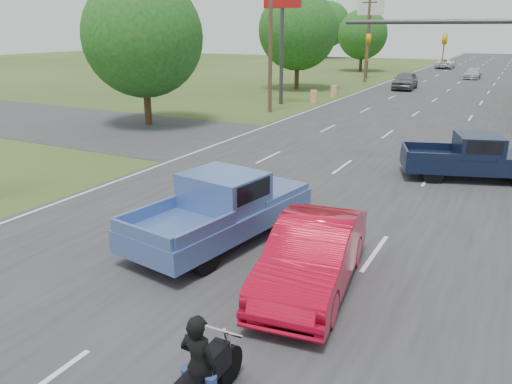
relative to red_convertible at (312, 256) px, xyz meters
The scene contains 21 objects.
main_road 34.66m from the red_convertible, 94.61° to the left, with size 15.00×180.00×0.02m, color #2D2D30.
cross_road 12.87m from the red_convertible, 102.52° to the left, with size 120.00×10.00×0.02m, color #2D2D30.
utility_pole_5 26.06m from the red_convertible, 118.59° to the left, with size 2.00×0.28×10.00m.
utility_pole_6 48.34m from the red_convertible, 104.79° to the left, with size 2.00×0.28×10.00m.
tree_0 22.65m from the red_convertible, 139.10° to the left, with size 7.14×7.14×8.84m.
tree_1 40.28m from the red_convertible, 114.02° to the left, with size 7.56×7.56×9.36m.
tree_2 63.01m from the red_convertible, 105.67° to the left, with size 6.72×6.72×8.32m.
tree_4 90.61m from the red_convertible, 129.73° to the left, with size 9.24×9.24×11.44m.
tree_6 95.52m from the red_convertible, 110.11° to the left, with size 8.82×8.82×10.92m.
barrel_2 30.69m from the red_convertible, 111.57° to the left, with size 0.56×0.56×1.00m, color orange.
barrel_3 34.34m from the red_convertible, 108.65° to the left, with size 0.56×0.56×1.00m, color orange.
pole_sign_left_near 30.35m from the red_convertible, 116.59° to the left, with size 3.00×0.35×9.20m.
pole_sign_left_far 52.64m from the red_convertible, 104.73° to the left, with size 3.00×0.35×9.20m.
signal_mast 12.58m from the red_convertible, 75.24° to the left, with size 9.12×0.40×7.00m.
red_convertible is the anchor object (origin of this frame).
rider 4.60m from the red_convertible, 89.87° to the right, with size 0.63×0.41×1.72m, color black.
blue_pickup 3.60m from the red_convertible, 154.99° to the left, with size 3.17×6.21×1.97m.
navy_pickup 11.60m from the red_convertible, 77.70° to the left, with size 5.81×3.67×1.80m.
distant_car_grey 41.94m from the red_convertible, 99.26° to the left, with size 2.02×5.03×1.71m, color #5E5E63.
distant_car_silver 56.11m from the red_convertible, 92.00° to the left, with size 1.76×4.34×1.26m, color silver.
distant_car_white 71.88m from the red_convertible, 95.78° to the left, with size 2.43×5.27×1.47m, color white.
Camera 1 is at (6.49, -4.28, 5.77)m, focal length 35.00 mm.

